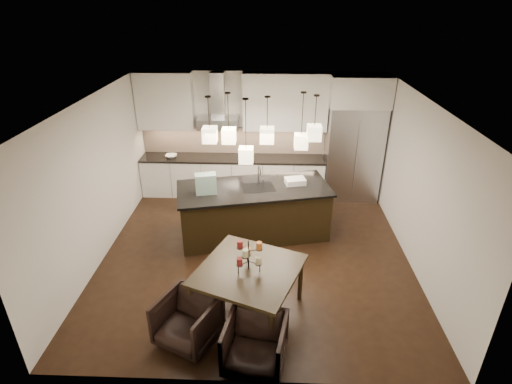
{
  "coord_description": "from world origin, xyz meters",
  "views": [
    {
      "loc": [
        0.23,
        -6.11,
        4.3
      ],
      "look_at": [
        0.0,
        0.2,
        1.15
      ],
      "focal_mm": 28.0,
      "sensor_mm": 36.0,
      "label": 1
    }
  ],
  "objects_px": {
    "dining_table": "(249,291)",
    "armchair_left": "(188,320)",
    "refrigerator": "(353,153)",
    "island_body": "(254,212)",
    "armchair_right": "(255,344)"
  },
  "relations": [
    {
      "from": "refrigerator",
      "to": "dining_table",
      "type": "relative_size",
      "value": 1.59
    },
    {
      "from": "island_body",
      "to": "armchair_right",
      "type": "height_order",
      "value": "island_body"
    },
    {
      "from": "dining_table",
      "to": "refrigerator",
      "type": "bearing_deg",
      "value": 83.35
    },
    {
      "from": "dining_table",
      "to": "armchair_left",
      "type": "bearing_deg",
      "value": -123.61
    },
    {
      "from": "dining_table",
      "to": "armchair_left",
      "type": "xyz_separation_m",
      "value": [
        -0.8,
        -0.55,
        -0.06
      ]
    },
    {
      "from": "refrigerator",
      "to": "dining_table",
      "type": "height_order",
      "value": "refrigerator"
    },
    {
      "from": "dining_table",
      "to": "armchair_right",
      "type": "relative_size",
      "value": 1.76
    },
    {
      "from": "island_body",
      "to": "armchair_right",
      "type": "relative_size",
      "value": 3.62
    },
    {
      "from": "island_body",
      "to": "armchair_left",
      "type": "bearing_deg",
      "value": -118.18
    },
    {
      "from": "armchair_left",
      "to": "armchair_right",
      "type": "bearing_deg",
      "value": 3.23
    },
    {
      "from": "refrigerator",
      "to": "armchair_left",
      "type": "distance_m",
      "value": 5.42
    },
    {
      "from": "island_body",
      "to": "armchair_right",
      "type": "distance_m",
      "value": 3.14
    },
    {
      "from": "island_body",
      "to": "armchair_right",
      "type": "bearing_deg",
      "value": -99.69
    },
    {
      "from": "dining_table",
      "to": "armchair_right",
      "type": "xyz_separation_m",
      "value": [
        0.13,
        -0.92,
        -0.06
      ]
    },
    {
      "from": "refrigerator",
      "to": "dining_table",
      "type": "xyz_separation_m",
      "value": [
        -2.14,
        -3.94,
        -0.67
      ]
    }
  ]
}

